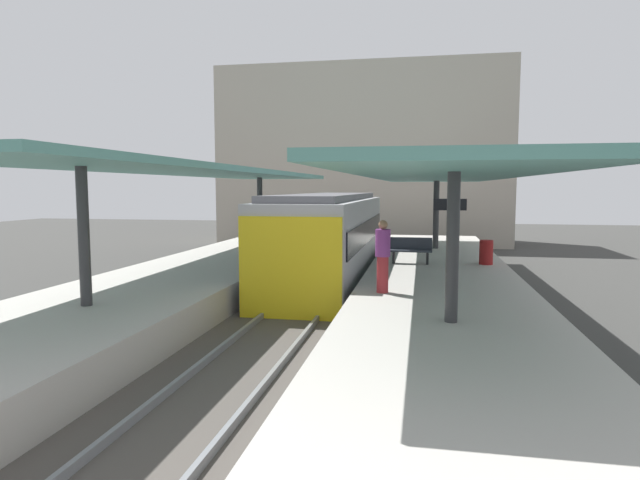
# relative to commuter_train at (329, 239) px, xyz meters

# --- Properties ---
(ground_plane) EXTENTS (80.00, 80.00, 0.00)m
(ground_plane) POSITION_rel_commuter_train_xyz_m (0.00, -3.53, -1.73)
(ground_plane) COLOR #383835
(platform_left) EXTENTS (4.40, 28.00, 1.00)m
(platform_left) POSITION_rel_commuter_train_xyz_m (-3.80, -3.53, -1.23)
(platform_left) COLOR #ADA8A0
(platform_left) RESTS_ON ground_plane
(platform_right) EXTENTS (4.40, 28.00, 1.00)m
(platform_right) POSITION_rel_commuter_train_xyz_m (3.80, -3.53, -1.23)
(platform_right) COLOR #ADA8A0
(platform_right) RESTS_ON ground_plane
(track_ballast) EXTENTS (3.20, 28.00, 0.20)m
(track_ballast) POSITION_rel_commuter_train_xyz_m (0.00, -3.53, -1.63)
(track_ballast) COLOR #4C4742
(track_ballast) RESTS_ON ground_plane
(rail_near_side) EXTENTS (0.08, 28.00, 0.14)m
(rail_near_side) POSITION_rel_commuter_train_xyz_m (-0.72, -3.53, -1.46)
(rail_near_side) COLOR slate
(rail_near_side) RESTS_ON track_ballast
(rail_far_side) EXTENTS (0.08, 28.00, 0.14)m
(rail_far_side) POSITION_rel_commuter_train_xyz_m (0.72, -3.53, -1.46)
(rail_far_side) COLOR slate
(rail_far_side) RESTS_ON track_ballast
(commuter_train) EXTENTS (2.78, 11.42, 3.10)m
(commuter_train) POSITION_rel_commuter_train_xyz_m (0.00, 0.00, 0.00)
(commuter_train) COLOR #ADADB2
(commuter_train) RESTS_ON track_ballast
(canopy_left) EXTENTS (4.18, 21.00, 3.12)m
(canopy_left) POSITION_rel_commuter_train_xyz_m (-3.80, -2.13, 2.28)
(canopy_left) COLOR #333335
(canopy_left) RESTS_ON platform_left
(canopy_right) EXTENTS (4.18, 21.00, 2.97)m
(canopy_right) POSITION_rel_commuter_train_xyz_m (3.80, -2.13, 2.12)
(canopy_right) COLOR #333335
(canopy_right) RESTS_ON platform_right
(platform_bench) EXTENTS (1.40, 0.41, 0.86)m
(platform_bench) POSITION_rel_commuter_train_xyz_m (2.88, -0.59, -0.26)
(platform_bench) COLOR black
(platform_bench) RESTS_ON platform_right
(platform_sign) EXTENTS (0.90, 0.08, 2.21)m
(platform_sign) POSITION_rel_commuter_train_xyz_m (3.99, -3.33, 0.90)
(platform_sign) COLOR #262628
(platform_sign) RESTS_ON platform_right
(litter_bin) EXTENTS (0.44, 0.44, 0.80)m
(litter_bin) POSITION_rel_commuter_train_xyz_m (5.33, -0.36, -0.33)
(litter_bin) COLOR maroon
(litter_bin) RESTS_ON platform_right
(passenger_near_bench) EXTENTS (0.36, 0.36, 1.75)m
(passenger_near_bench) POSITION_rel_commuter_train_xyz_m (2.32, -5.81, 0.18)
(passenger_near_bench) COLOR maroon
(passenger_near_bench) RESTS_ON platform_right
(station_building_backdrop) EXTENTS (18.00, 6.00, 11.00)m
(station_building_backdrop) POSITION_rel_commuter_train_xyz_m (-0.54, 16.47, 3.77)
(station_building_backdrop) COLOR #A89E8E
(station_building_backdrop) RESTS_ON ground_plane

